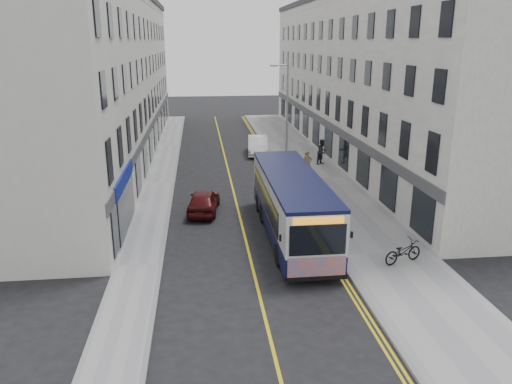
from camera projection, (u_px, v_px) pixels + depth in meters
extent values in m
plane|color=black|center=(248.00, 251.00, 23.60)|extent=(140.00, 140.00, 0.00)
cube|color=gray|center=(318.00, 179.00, 35.68)|extent=(4.50, 64.00, 0.12)
cube|color=gray|center=(159.00, 184.00, 34.45)|extent=(2.00, 64.00, 0.12)
cube|color=slate|center=(287.00, 180.00, 35.43)|extent=(0.18, 64.00, 0.13)
cube|color=slate|center=(174.00, 183.00, 34.55)|extent=(0.18, 64.00, 0.13)
cube|color=gold|center=(231.00, 182.00, 35.01)|extent=(0.12, 64.00, 0.01)
cube|color=gold|center=(281.00, 181.00, 35.40)|extent=(0.10, 64.00, 0.01)
cube|color=gold|center=(284.00, 181.00, 35.42)|extent=(0.10, 64.00, 0.01)
cube|color=silver|center=(356.00, 78.00, 42.95)|extent=(6.00, 46.00, 13.00)
cube|color=silver|center=(113.00, 80.00, 40.70)|extent=(6.00, 46.00, 13.00)
cylinder|color=gray|center=(287.00, 120.00, 36.22)|extent=(0.14, 0.14, 8.00)
cylinder|color=gray|center=(281.00, 65.00, 35.04)|extent=(1.00, 0.08, 0.08)
cube|color=gray|center=(274.00, 66.00, 35.00)|extent=(0.50, 0.18, 0.12)
cube|color=black|center=(291.00, 221.00, 25.08)|extent=(2.52, 11.07, 0.91)
cube|color=#B3B5B9|center=(292.00, 196.00, 24.69)|extent=(2.52, 11.07, 1.81)
cube|color=black|center=(292.00, 177.00, 24.40)|extent=(2.54, 11.07, 0.16)
cube|color=black|center=(265.00, 197.00, 25.18)|extent=(0.04, 8.65, 1.16)
cube|color=black|center=(314.00, 195.00, 25.46)|extent=(0.04, 8.65, 1.16)
cube|color=black|center=(318.00, 240.00, 19.44)|extent=(2.26, 0.04, 1.26)
cube|color=#FF5615|center=(317.00, 268.00, 19.79)|extent=(2.36, 0.04, 0.96)
cube|color=orange|center=(319.00, 221.00, 19.20)|extent=(2.01, 0.04, 0.28)
cylinder|color=black|center=(279.00, 255.00, 21.89)|extent=(0.28, 1.01, 1.01)
cylinder|color=black|center=(330.00, 253.00, 22.14)|extent=(0.28, 1.01, 1.01)
cylinder|color=black|center=(263.00, 214.00, 27.15)|extent=(0.28, 1.01, 1.01)
cylinder|color=black|center=(304.00, 212.00, 27.40)|extent=(0.28, 1.01, 1.01)
cylinder|color=black|center=(259.00, 203.00, 28.87)|extent=(0.28, 1.01, 1.01)
cylinder|color=black|center=(298.00, 202.00, 29.12)|extent=(0.28, 1.01, 1.01)
imported|color=black|center=(403.00, 252.00, 21.91)|extent=(2.08, 1.32, 1.03)
imported|color=brown|center=(307.00, 164.00, 35.76)|extent=(0.69, 0.46, 1.88)
imported|color=black|center=(322.00, 152.00, 39.43)|extent=(1.23, 1.19, 1.99)
imported|color=white|center=(258.00, 145.00, 43.54)|extent=(2.10, 4.91, 1.57)
imported|color=#440B0C|center=(204.00, 201.00, 28.70)|extent=(2.16, 4.23, 1.38)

